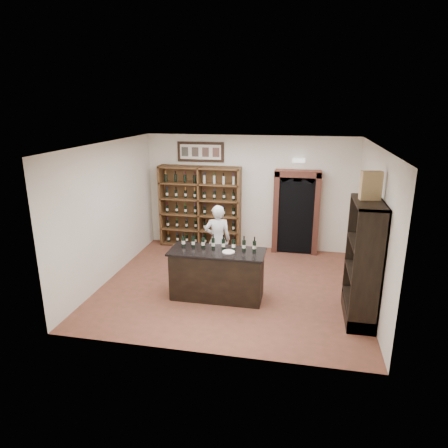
{
  "coord_description": "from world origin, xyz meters",
  "views": [
    {
      "loc": [
        1.37,
        -7.76,
        3.77
      ],
      "look_at": [
        -0.24,
        0.3,
        1.28
      ],
      "focal_mm": 32.0,
      "sensor_mm": 36.0,
      "label": 1
    }
  ],
  "objects": [
    {
      "name": "wall_left",
      "position": [
        -2.75,
        0.0,
        1.5
      ],
      "size": [
        0.04,
        5.0,
        3.0
      ],
      "primitive_type": "cube",
      "color": "white",
      "rests_on": "ground"
    },
    {
      "name": "wall_right",
      "position": [
        2.75,
        0.0,
        1.5
      ],
      "size": [
        0.04,
        5.0,
        3.0
      ],
      "primitive_type": "cube",
      "color": "white",
      "rests_on": "ground"
    },
    {
      "name": "arched_doorway",
      "position": [
        1.25,
        2.33,
        1.14
      ],
      "size": [
        1.17,
        0.35,
        2.17
      ],
      "color": "black",
      "rests_on": "ground"
    },
    {
      "name": "shopkeeper",
      "position": [
        -0.44,
        0.58,
        0.81
      ],
      "size": [
        0.67,
        0.52,
        1.62
      ],
      "primitive_type": "imported",
      "rotation": [
        0.0,
        0.0,
        3.38
      ],
      "color": "silver",
      "rests_on": "ground"
    },
    {
      "name": "counter_bottle_1",
      "position": [
        -0.71,
        -0.48,
        1.11
      ],
      "size": [
        0.07,
        0.07,
        0.3
      ],
      "color": "black",
      "rests_on": "tasting_counter"
    },
    {
      "name": "counter_bottle_3",
      "position": [
        -0.3,
        -0.48,
        1.11
      ],
      "size": [
        0.07,
        0.07,
        0.3
      ],
      "color": "black",
      "rests_on": "tasting_counter"
    },
    {
      "name": "wine_shelf",
      "position": [
        -1.3,
        2.33,
        1.1
      ],
      "size": [
        2.2,
        0.38,
        2.2
      ],
      "color": "brown",
      "rests_on": "ground"
    },
    {
      "name": "floor",
      "position": [
        0.0,
        0.0,
        0.0
      ],
      "size": [
        5.5,
        5.5,
        0.0
      ],
      "primitive_type": "plane",
      "color": "brown",
      "rests_on": "ground"
    },
    {
      "name": "wall_back",
      "position": [
        0.0,
        2.5,
        1.5
      ],
      "size": [
        5.5,
        0.04,
        3.0
      ],
      "primitive_type": "cube",
      "color": "white",
      "rests_on": "ground"
    },
    {
      "name": "counter_bottle_0",
      "position": [
        -0.92,
        -0.48,
        1.11
      ],
      "size": [
        0.07,
        0.07,
        0.3
      ],
      "color": "black",
      "rests_on": "tasting_counter"
    },
    {
      "name": "emergency_light",
      "position": [
        1.25,
        2.42,
        2.4
      ],
      "size": [
        0.3,
        0.1,
        0.1
      ],
      "primitive_type": "cube",
      "color": "white",
      "rests_on": "wall_back"
    },
    {
      "name": "counter_bottle_4",
      "position": [
        -0.1,
        -0.48,
        1.11
      ],
      "size": [
        0.07,
        0.07,
        0.3
      ],
      "color": "black",
      "rests_on": "tasting_counter"
    },
    {
      "name": "framed_picture",
      "position": [
        -1.3,
        2.47,
        2.55
      ],
      "size": [
        1.25,
        0.04,
        0.52
      ],
      "primitive_type": "cube",
      "color": "black",
      "rests_on": "wall_back"
    },
    {
      "name": "wine_crate",
      "position": [
        2.5,
        -0.8,
        2.44
      ],
      "size": [
        0.37,
        0.2,
        0.49
      ],
      "primitive_type": "cube",
      "rotation": [
        0.0,
        0.0,
        0.17
      ],
      "color": "tan",
      "rests_on": "side_cabinet"
    },
    {
      "name": "side_cabinet",
      "position": [
        2.52,
        -0.9,
        0.75
      ],
      "size": [
        0.48,
        1.2,
        2.2
      ],
      "color": "black",
      "rests_on": "ground"
    },
    {
      "name": "counter_bottle_2",
      "position": [
        -0.51,
        -0.48,
        1.11
      ],
      "size": [
        0.07,
        0.07,
        0.3
      ],
      "color": "black",
      "rests_on": "tasting_counter"
    },
    {
      "name": "ceiling",
      "position": [
        0.0,
        0.0,
        3.0
      ],
      "size": [
        5.5,
        5.5,
        0.0
      ],
      "primitive_type": "plane",
      "rotation": [
        3.14,
        0.0,
        0.0
      ],
      "color": "white",
      "rests_on": "wall_back"
    },
    {
      "name": "counter_bottle_6",
      "position": [
        0.31,
        -0.48,
        1.11
      ],
      "size": [
        0.07,
        0.07,
        0.3
      ],
      "color": "black",
      "rests_on": "tasting_counter"
    },
    {
      "name": "counter_bottle_5",
      "position": [
        0.11,
        -0.48,
        1.11
      ],
      "size": [
        0.07,
        0.07,
        0.3
      ],
      "color": "black",
      "rests_on": "tasting_counter"
    },
    {
      "name": "tasting_counter",
      "position": [
        -0.2,
        -0.6,
        0.49
      ],
      "size": [
        1.88,
        0.78,
        1.0
      ],
      "color": "black",
      "rests_on": "ground"
    },
    {
      "name": "plate",
      "position": [
        0.04,
        -0.65,
        1.01
      ],
      "size": [
        0.24,
        0.24,
        0.02
      ],
      "primitive_type": "cylinder",
      "color": "silver",
      "rests_on": "tasting_counter"
    },
    {
      "name": "counter_bottle_7",
      "position": [
        0.52,
        -0.48,
        1.11
      ],
      "size": [
        0.07,
        0.07,
        0.3
      ],
      "color": "black",
      "rests_on": "tasting_counter"
    }
  ]
}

